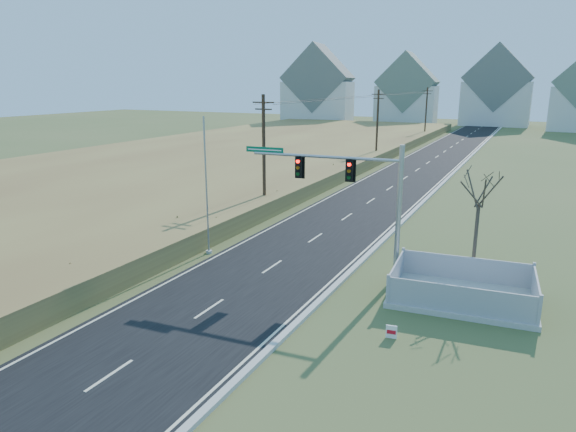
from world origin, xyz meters
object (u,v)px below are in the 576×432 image
object	(u,v)px
flagpole	(207,201)
bare_tree	(480,187)
traffic_signal_mast	(363,195)
open_sign	(391,332)
fence_enclosure	(462,294)

from	to	relation	value
flagpole	bare_tree	bearing A→B (deg)	9.17
bare_tree	flagpole	bearing A→B (deg)	-170.83
traffic_signal_mast	open_sign	size ratio (longest dim) A/B	15.94
traffic_signal_mast	fence_enclosure	size ratio (longest dim) A/B	1.28
traffic_signal_mast	bare_tree	xyz separation A→B (m)	(5.41, 1.76, 0.61)
traffic_signal_mast	open_sign	world-z (taller)	traffic_signal_mast
traffic_signal_mast	flagpole	world-z (taller)	flagpole
traffic_signal_mast	flagpole	distance (m)	9.28
fence_enclosure	bare_tree	bearing A→B (deg)	83.05
open_sign	bare_tree	size ratio (longest dim) A/B	0.09
traffic_signal_mast	fence_enclosure	distance (m)	6.73
flagpole	bare_tree	distance (m)	14.90
open_sign	flagpole	distance (m)	14.04
open_sign	traffic_signal_mast	bearing A→B (deg)	109.53
open_sign	fence_enclosure	bearing A→B (deg)	59.99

